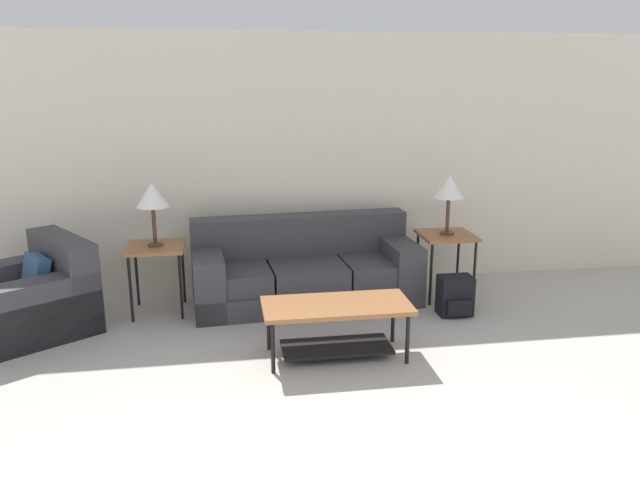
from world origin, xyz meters
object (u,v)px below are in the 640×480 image
(table_lamp_right, at_px, (449,188))
(side_table_right, at_px, (446,241))
(backpack, at_px, (455,296))
(side_table_left, at_px, (156,253))
(coffee_table, at_px, (336,318))
(couch, at_px, (305,272))
(armchair, at_px, (29,300))
(table_lamp_left, at_px, (152,196))

(table_lamp_right, bearing_deg, side_table_right, 0.00)
(table_lamp_right, height_order, backpack, table_lamp_right)
(side_table_left, bearing_deg, backpack, -10.38)
(coffee_table, bearing_deg, side_table_left, 140.70)
(couch, distance_m, coffee_table, 1.30)
(couch, height_order, coffee_table, couch)
(side_table_right, bearing_deg, couch, 176.35)
(coffee_table, distance_m, side_table_right, 1.82)
(armchair, distance_m, table_lamp_right, 3.98)
(side_table_left, bearing_deg, coffee_table, -39.30)
(armchair, distance_m, side_table_right, 3.90)
(coffee_table, distance_m, backpack, 1.45)
(armchair, height_order, side_table_left, armchair)
(backpack, bearing_deg, armchair, 176.71)
(side_table_right, xyz_separation_m, backpack, (-0.07, -0.50, -0.40))
(armchair, bearing_deg, side_table_right, 4.17)
(table_lamp_left, distance_m, backpack, 2.94)
(side_table_right, bearing_deg, table_lamp_left, 180.00)
(armchair, relative_size, backpack, 3.70)
(coffee_table, relative_size, side_table_right, 1.78)
(couch, height_order, table_lamp_left, table_lamp_left)
(coffee_table, distance_m, table_lamp_right, 1.96)
(armchair, relative_size, table_lamp_left, 2.36)
(armchair, bearing_deg, table_lamp_right, 4.17)
(side_table_left, bearing_deg, armchair, -165.18)
(couch, relative_size, coffee_table, 1.92)
(side_table_right, bearing_deg, backpack, -98.40)
(table_lamp_right, bearing_deg, couch, 176.35)
(table_lamp_left, bearing_deg, couch, 3.67)
(side_table_right, relative_size, table_lamp_right, 1.11)
(couch, distance_m, side_table_right, 1.44)
(armchair, bearing_deg, side_table_left, 14.82)
(side_table_left, distance_m, side_table_right, 2.81)
(side_table_left, distance_m, table_lamp_left, 0.53)
(side_table_right, bearing_deg, side_table_left, 180.00)
(side_table_right, height_order, table_lamp_left, table_lamp_left)
(armchair, height_order, backpack, armchair)
(couch, distance_m, armchair, 2.50)
(armchair, height_order, side_table_right, armchair)
(couch, distance_m, backpack, 1.47)
(backpack, bearing_deg, side_table_right, 81.60)
(side_table_left, xyz_separation_m, side_table_right, (2.81, 0.00, 0.00))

